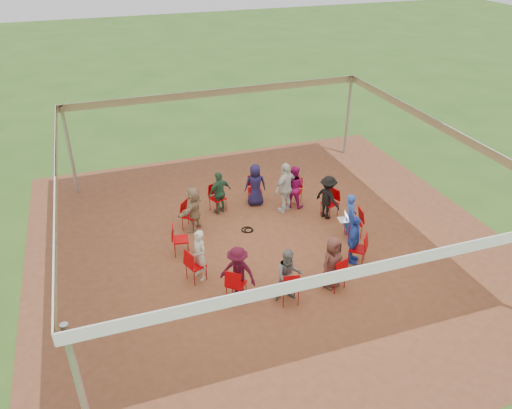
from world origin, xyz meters
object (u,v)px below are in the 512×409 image
object	(u,v)px
chair_6	(181,240)
person_seated_10	(354,240)
person_seated_5	(194,209)
person_seated_0	(350,216)
person_seated_9	(332,262)
chair_7	(196,265)
person_seated_1	(328,197)
chair_8	(236,284)
person_seated_4	(220,193)
laptop	(345,218)
person_seated_2	(294,187)
chair_3	(255,190)
chair_10	(335,273)
person_seated_6	(199,255)
chair_5	(190,215)
person_seated_8	(289,275)
chair_9	(289,287)
chair_2	(294,192)
chair_1	(330,203)
person_seated_7	(238,272)
chair_0	(354,223)
chair_11	(357,249)
cable_coil	(248,230)
standing_person	(286,188)
chair_4	(218,198)
person_seated_3	(255,185)

from	to	relation	value
chair_6	person_seated_10	xyz separation A→B (m)	(4.22, -1.86, 0.25)
chair_6	person_seated_5	xyz separation A→B (m)	(0.61, 1.08, 0.25)
person_seated_0	person_seated_9	bearing A→B (deg)	150.00
chair_7	person_seated_1	bearing A→B (deg)	90.00
chair_8	person_seated_4	size ratio (longest dim) A/B	0.65
person_seated_4	person_seated_10	size ratio (longest dim) A/B	1.00
person_seated_0	person_seated_4	bearing A→B (deg)	60.00
laptop	person_seated_2	bearing A→B (deg)	26.50
chair_3	chair_10	distance (m)	4.73
person_seated_6	person_seated_9	bearing A→B (deg)	45.00
chair_5	chair_7	world-z (taller)	same
person_seated_8	chair_9	bearing A→B (deg)	-90.00
chair_7	chair_9	bearing A→B (deg)	30.00
person_seated_0	laptop	distance (m)	0.16
chair_10	person_seated_10	distance (m)	1.27
chair_3	chair_5	distance (m)	2.45
person_seated_1	person_seated_5	xyz separation A→B (m)	(-3.98, 0.65, 0.00)
person_seated_9	chair_6	bearing A→B (deg)	120.83
chair_6	person_seated_6	size ratio (longest dim) A/B	0.65
chair_2	chair_5	world-z (taller)	same
chair_1	person_seated_6	distance (m)	4.78
person_seated_6	person_seated_7	bearing A→B (deg)	15.00
person_seated_1	person_seated_6	xyz separation A→B (m)	(-4.35, -1.65, 0.00)
chair_1	chair_6	xyz separation A→B (m)	(-4.70, -0.48, 0.00)
chair_0	chair_11	world-z (taller)	same
chair_7	cable_coil	distance (m)	2.66
chair_9	chair_11	world-z (taller)	same
chair_10	person_seated_7	size ratio (longest dim) A/B	0.65
chair_11	standing_person	world-z (taller)	standing_person
chair_8	laptop	world-z (taller)	chair_8
person_seated_6	laptop	xyz separation A→B (m)	(4.31, 0.48, -0.04)
chair_4	person_seated_10	bearing A→B (deg)	104.61
person_seated_0	person_seated_9	world-z (taller)	same
chair_2	person_seated_2	distance (m)	0.28
chair_4	chair_6	bearing A→B (deg)	30.00
cable_coil	person_seated_4	bearing A→B (deg)	110.52
chair_8	person_seated_4	distance (m)	4.14
chair_5	chair_1	bearing A→B (deg)	120.00
person_seated_0	person_seated_4	distance (m)	4.03
person_seated_4	cable_coil	size ratio (longest dim) A/B	3.34
person_seated_6	person_seated_10	xyz separation A→B (m)	(3.98, -0.65, 0.00)
cable_coil	chair_11	bearing A→B (deg)	-47.43
person_seated_7	standing_person	distance (m)	4.27
person_seated_1	person_seated_4	distance (m)	3.29
chair_4	person_seated_7	bearing A→B (deg)	60.83
person_seated_10	person_seated_3	bearing A→B (deg)	60.00
chair_6	chair_9	xyz separation A→B (m)	(2.02, -2.81, 0.00)
chair_5	person_seated_7	bearing A→B (deg)	46.44
chair_11	person_seated_1	size ratio (longest dim) A/B	0.65
chair_1	person_seated_1	distance (m)	0.28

